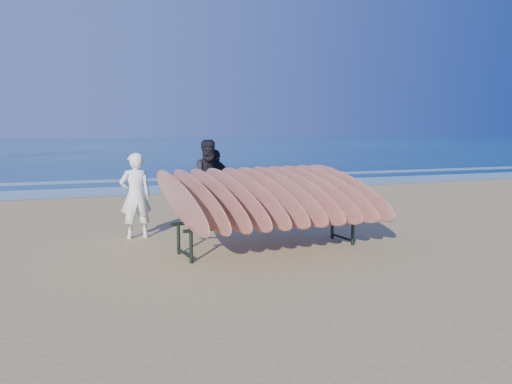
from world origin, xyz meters
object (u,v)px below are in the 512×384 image
Objects in this scene: person_white at (136,196)px; person_dark_a at (210,179)px; surfboard_rack at (269,196)px; person_dark_b at (216,181)px.

person_white is 0.90× the size of person_dark_a.
surfboard_rack is 2.12× the size of person_white.
person_white reaches higher than person_dark_b.
person_dark_a is at bearing 42.39° from person_dark_b.
person_dark_a reaches higher than surfboard_rack.
surfboard_rack is 4.14m from person_dark_b.
person_dark_b is at bearing 81.44° from surfboard_rack.
person_dark_a is 1.16× the size of person_dark_b.
person_dark_b is at bearing -136.76° from person_white.
person_white is 2.57m from person_dark_a.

